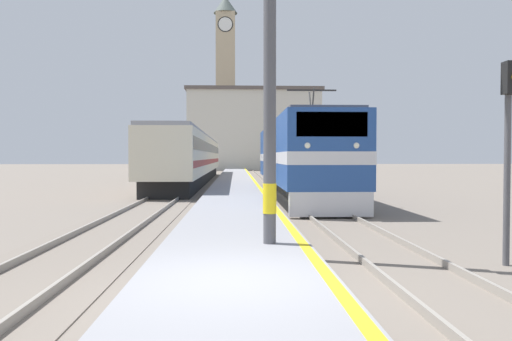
% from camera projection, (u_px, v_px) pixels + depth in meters
% --- Properties ---
extents(ground_plane, '(200.00, 200.00, 0.00)m').
position_uv_depth(ground_plane, '(236.00, 184.00, 37.05)').
color(ground_plane, '#70665B').
extents(platform, '(2.97, 140.00, 0.32)m').
position_uv_depth(platform, '(236.00, 186.00, 32.06)').
color(platform, gray).
rests_on(platform, ground).
extents(rail_track_near, '(2.84, 140.00, 0.16)m').
position_uv_depth(rail_track_near, '(284.00, 188.00, 32.19)').
color(rail_track_near, '#70665B').
rests_on(rail_track_near, ground).
extents(rail_track_far, '(2.83, 140.00, 0.16)m').
position_uv_depth(rail_track_far, '(182.00, 188.00, 31.92)').
color(rail_track_far, '#70665B').
rests_on(rail_track_far, ground).
extents(locomotive_train, '(2.92, 17.59, 4.80)m').
position_uv_depth(locomotive_train, '(298.00, 158.00, 24.81)').
color(locomotive_train, black).
rests_on(locomotive_train, ground).
extents(passenger_train, '(2.92, 34.12, 3.68)m').
position_uv_depth(passenger_train, '(193.00, 157.00, 39.70)').
color(passenger_train, black).
rests_on(passenger_train, ground).
extents(catenary_mast, '(2.74, 0.27, 8.09)m').
position_uv_depth(catenary_mast, '(275.00, 40.00, 9.86)').
color(catenary_mast, '#4C4C51').
rests_on(catenary_mast, platform).
extents(clock_tower, '(3.98, 3.98, 28.87)m').
position_uv_depth(clock_tower, '(226.00, 79.00, 83.60)').
color(clock_tower, tan).
rests_on(clock_tower, ground).
extents(station_building, '(20.35, 10.56, 12.32)m').
position_uv_depth(station_building, '(253.00, 130.00, 77.47)').
color(station_building, beige).
rests_on(station_building, ground).
extents(signal_post, '(0.30, 0.39, 3.80)m').
position_uv_depth(signal_post, '(510.00, 129.00, 9.24)').
color(signal_post, '#4C4C51').
rests_on(signal_post, ground).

